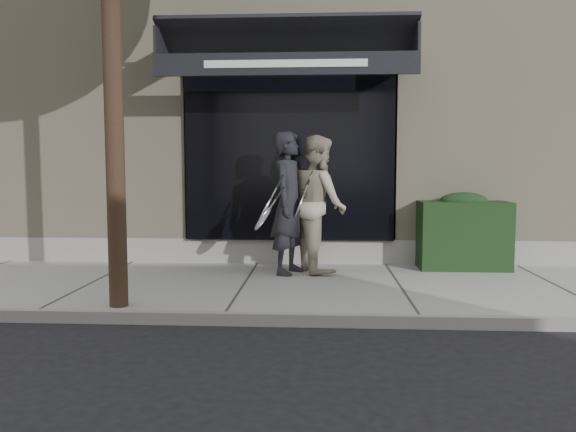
{
  "coord_description": "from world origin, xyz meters",
  "views": [
    {
      "loc": [
        -1.02,
        -7.17,
        1.63
      ],
      "look_at": [
        -1.47,
        0.6,
        0.95
      ],
      "focal_mm": 35.0,
      "sensor_mm": 36.0,
      "label": 1
    }
  ],
  "objects": [
    {
      "name": "building_facade",
      "position": [
        -0.01,
        4.96,
        2.74
      ],
      "size": [
        14.3,
        8.04,
        5.64
      ],
      "color": "#C2B494",
      "rests_on": "ground"
    },
    {
      "name": "ground",
      "position": [
        0.0,
        0.0,
        0.0
      ],
      "size": [
        80.0,
        80.0,
        0.0
      ],
      "primitive_type": "plane",
      "color": "black",
      "rests_on": "ground"
    },
    {
      "name": "pedestrian_back",
      "position": [
        -1.05,
        0.89,
        1.1
      ],
      "size": [
        1.03,
        1.15,
        1.96
      ],
      "color": "#AFA48C",
      "rests_on": "sidewalk"
    },
    {
      "name": "hedge",
      "position": [
        1.1,
        1.25,
        0.66
      ],
      "size": [
        1.3,
        0.7,
        1.14
      ],
      "color": "black",
      "rests_on": "sidewalk"
    },
    {
      "name": "pedestrian_front",
      "position": [
        -1.46,
        0.68,
        1.12
      ],
      "size": [
        0.8,
        0.97,
        2.01
      ],
      "color": "black",
      "rests_on": "sidewalk"
    },
    {
      "name": "sidewalk",
      "position": [
        0.0,
        0.0,
        0.06
      ],
      "size": [
        20.0,
        3.0,
        0.12
      ],
      "primitive_type": "cube",
      "color": "gray",
      "rests_on": "ground"
    },
    {
      "name": "curb",
      "position": [
        0.0,
        -1.55,
        0.07
      ],
      "size": [
        20.0,
        0.1,
        0.14
      ],
      "primitive_type": "cube",
      "color": "gray",
      "rests_on": "ground"
    }
  ]
}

